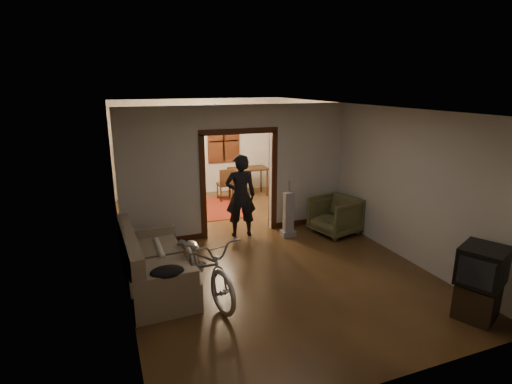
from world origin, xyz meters
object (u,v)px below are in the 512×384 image
bicycle (203,263)px  locker (163,168)px  sofa (156,259)px  person (241,196)px  desk (248,182)px  armchair (335,216)px

bicycle → locker: locker is taller
sofa → bicycle: size_ratio=1.05×
person → desk: (1.25, 2.95, -0.49)m
armchair → person: 2.13m
armchair → locker: locker is taller
bicycle → armchair: bicycle is taller
locker → desk: size_ratio=1.67×
desk → person: bearing=-105.9°
bicycle → armchair: (3.35, 1.54, -0.12)m
sofa → armchair: sofa is taller
locker → bicycle: bearing=-112.2°
sofa → armchair: bearing=12.0°
person → desk: 3.24m
armchair → person: bearing=-122.1°
armchair → person: person is taller
armchair → desk: armchair is taller
bicycle → desk: size_ratio=1.83×
sofa → armchair: (4.00, 1.02, -0.07)m
locker → armchair: bearing=-72.3°
sofa → desk: (3.28, 4.61, -0.08)m
sofa → person: (2.03, 1.66, 0.41)m
locker → sofa: bearing=-119.7°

